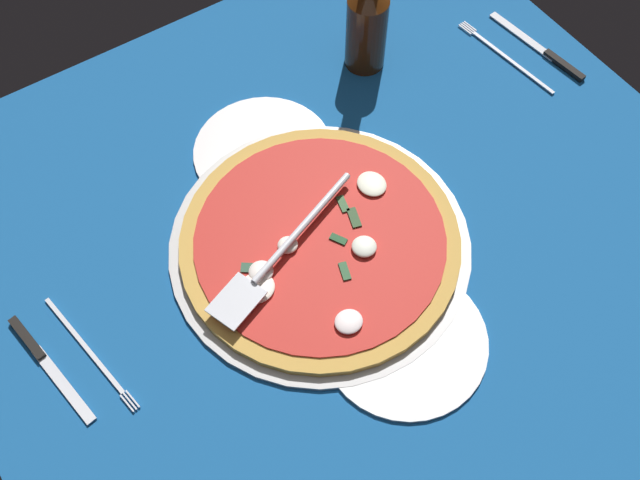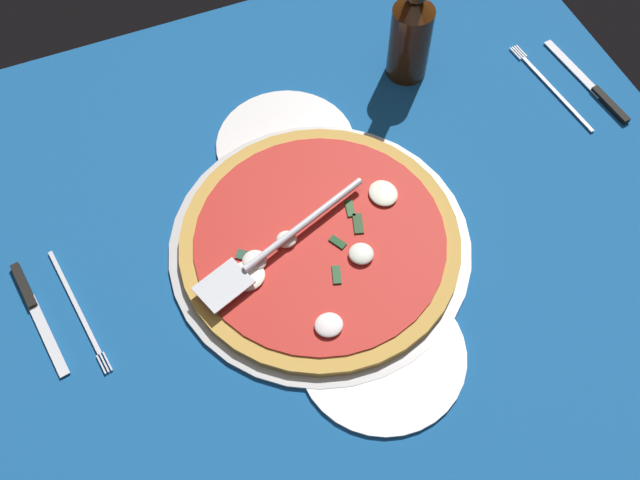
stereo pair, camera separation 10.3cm
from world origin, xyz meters
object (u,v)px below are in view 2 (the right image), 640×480
at_px(place_setting_far, 56,310).
at_px(dinner_plate_left, 382,354).
at_px(place_setting_near, 572,89).
at_px(pizza, 320,241).
at_px(beer_bottle, 411,32).
at_px(dinner_plate_right, 286,145).
at_px(pizza_server, 279,244).

bearing_deg(place_setting_far, dinner_plate_left, 50.12).
height_order(dinner_plate_left, place_setting_near, place_setting_near).
bearing_deg(pizza, dinner_plate_left, -175.92).
xyz_separation_m(dinner_plate_left, pizza, (0.19, 0.01, 0.01)).
bearing_deg(place_setting_near, beer_bottle, 53.32).
xyz_separation_m(dinner_plate_right, pizza_server, (-0.19, 0.08, 0.04)).
distance_m(dinner_plate_left, place_setting_near, 0.58).
xyz_separation_m(dinner_plate_left, dinner_plate_right, (0.38, -0.01, 0.00)).
bearing_deg(place_setting_far, pizza, 73.98).
distance_m(pizza_server, beer_bottle, 0.42).
bearing_deg(place_setting_near, dinner_plate_left, 115.81).
bearing_deg(beer_bottle, pizza_server, 128.33).
bearing_deg(dinner_plate_left, place_setting_near, -58.13).
bearing_deg(dinner_plate_right, beer_bottle, -74.00).
bearing_deg(dinner_plate_right, place_setting_far, 110.39).
xyz_separation_m(place_setting_near, beer_bottle, (0.14, 0.24, 0.09)).
bearing_deg(pizza, place_setting_far, 83.16).
bearing_deg(beer_bottle, place_setting_near, -120.63).
bearing_deg(beer_bottle, pizza, 134.61).
bearing_deg(place_setting_near, dinner_plate_right, 75.53).
xyz_separation_m(dinner_plate_left, place_setting_near, (0.31, -0.49, -0.00)).
distance_m(place_setting_near, place_setting_far, 0.88).
bearing_deg(pizza_server, place_setting_near, 171.49).
distance_m(pizza_server, place_setting_near, 0.58).
relative_size(dinner_plate_left, beer_bottle, 0.94).
height_order(pizza, place_setting_far, pizza).
xyz_separation_m(place_setting_near, place_setting_far, (-0.08, 0.88, -0.00)).
distance_m(dinner_plate_right, beer_bottle, 0.27).
bearing_deg(pizza, place_setting_near, -76.58).
height_order(dinner_plate_right, place_setting_far, place_setting_far).
height_order(dinner_plate_right, pizza_server, pizza_server).
distance_m(dinner_plate_left, place_setting_far, 0.45).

